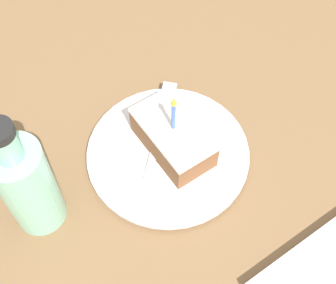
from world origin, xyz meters
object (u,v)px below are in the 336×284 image
Objects in this scene: bottle at (26,182)px; cake_slice at (173,137)px; fork at (161,121)px; plate at (168,154)px.

cake_slice is at bearing 172.74° from bottle.
cake_slice is at bearing 77.18° from fork.
cake_slice is (-0.01, -0.00, 0.04)m from plate.
fork reaches higher than plate.
plate is at bearing 171.68° from bottle.
cake_slice is 0.61× the size of bottle.
cake_slice is 0.06m from fork.
plate is at bearing 66.62° from fork.
cake_slice is 0.23m from bottle.
fork is 0.67× the size of bottle.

